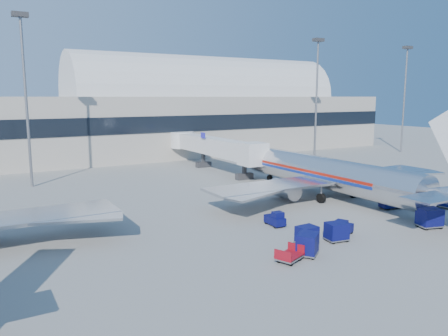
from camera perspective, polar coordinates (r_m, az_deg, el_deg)
ground at (r=43.95m, az=8.49°, el=-6.64°), size 260.00×260.00×0.00m
terminal at (r=89.92m, az=-21.92°, el=5.78°), size 170.00×28.15×21.00m
airliner_main at (r=53.08m, az=13.99°, el=-0.81°), size 32.00×37.26×12.07m
jetbridge_near at (r=72.74m, az=-1.92°, el=2.93°), size 4.40×27.50×6.25m
mast_west at (r=63.32m, az=-24.64°, el=11.01°), size 2.00×1.20×22.60m
mast_east at (r=84.63m, az=12.05°, el=10.99°), size 2.00×1.20×22.60m
mast_far_east at (r=103.03m, az=22.60°, el=10.15°), size 2.00×1.20×22.60m
barrier_near at (r=57.76m, az=21.36°, el=-2.88°), size 3.00×0.55×0.90m
barrier_mid at (r=60.34m, az=23.32°, el=-2.50°), size 3.00×0.55×0.90m
barrier_far at (r=62.99m, az=25.12°, el=-2.15°), size 3.00×0.55×0.90m
tug_lead at (r=39.86m, az=15.25°, el=-7.56°), size 2.45×1.87×1.43m
tug_right at (r=50.66m, az=20.97°, el=-4.15°), size 2.72×1.77×1.63m
tug_left at (r=41.45m, az=6.71°, el=-6.64°), size 1.20×2.24×1.43m
cart_train_a at (r=38.08m, az=14.49°, el=-8.01°), size 2.01×1.65×1.60m
cart_train_b at (r=36.82m, az=10.78°, el=-8.55°), size 1.76×1.37×1.51m
cart_train_c at (r=34.31m, az=10.85°, el=-9.70°), size 2.46×2.37×1.72m
cart_solo_near at (r=44.72m, az=25.27°, el=-5.86°), size 2.45×2.11×1.84m
cart_solo_far at (r=53.62m, az=27.14°, el=-3.63°), size 2.08×1.63×1.77m
cart_open_red at (r=33.04m, az=8.54°, el=-11.35°), size 2.45×2.11×0.55m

